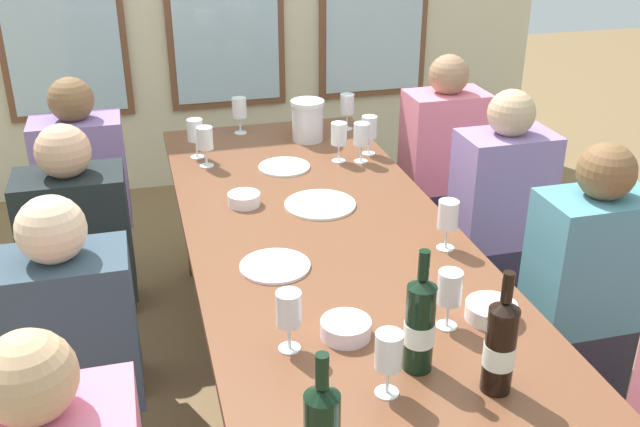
{
  "coord_description": "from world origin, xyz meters",
  "views": [
    {
      "loc": [
        -0.59,
        -2.18,
        1.9
      ],
      "look_at": [
        0.0,
        0.07,
        0.79
      ],
      "focal_mm": 41.08,
      "sensor_mm": 36.0,
      "label": 1
    }
  ],
  "objects_px": {
    "wine_bottle_1": "(500,346)",
    "wine_bottle_2": "(420,324)",
    "wine_glass_6": "(361,135)",
    "seated_person_3": "(583,301)",
    "white_plate_0": "(275,266)",
    "wine_glass_0": "(205,140)",
    "dining_table": "(325,252)",
    "seated_person_1": "(498,224)",
    "white_plate_1": "(284,167)",
    "wine_glass_3": "(369,128)",
    "wine_glass_7": "(347,106)",
    "wine_glass_10": "(448,217)",
    "seated_person_5": "(441,172)",
    "tasting_bowl_0": "(244,199)",
    "wine_glass_1": "(289,310)",
    "seated_person_0": "(83,275)",
    "metal_pitcher": "(308,120)",
    "tasting_bowl_3": "(346,328)",
    "wine_glass_9": "(339,136)",
    "white_plate_2": "(320,204)",
    "seated_person_4": "(87,206)",
    "wine_glass_4": "(195,131)",
    "wine_glass_2": "(239,110)",
    "tasting_bowl_1": "(491,311)",
    "seated_person_2": "(77,376)"
  },
  "relations": [
    {
      "from": "white_plate_0",
      "to": "wine_glass_0",
      "type": "xyz_separation_m",
      "value": [
        -0.11,
        0.93,
        0.11
      ]
    },
    {
      "from": "white_plate_0",
      "to": "wine_bottle_1",
      "type": "bearing_deg",
      "value": -60.98
    },
    {
      "from": "white_plate_1",
      "to": "wine_glass_4",
      "type": "bearing_deg",
      "value": 147.5
    },
    {
      "from": "seated_person_5",
      "to": "white_plate_0",
      "type": "bearing_deg",
      "value": -134.11
    },
    {
      "from": "white_plate_2",
      "to": "wine_glass_7",
      "type": "bearing_deg",
      "value": 66.92
    },
    {
      "from": "white_plate_2",
      "to": "wine_glass_6",
      "type": "height_order",
      "value": "wine_glass_6"
    },
    {
      "from": "wine_bottle_1",
      "to": "seated_person_0",
      "type": "xyz_separation_m",
      "value": [
        -1.03,
        1.22,
        -0.34
      ]
    },
    {
      "from": "white_plate_2",
      "to": "wine_glass_10",
      "type": "height_order",
      "value": "wine_glass_10"
    },
    {
      "from": "tasting_bowl_3",
      "to": "seated_person_4",
      "type": "distance_m",
      "value": 1.73
    },
    {
      "from": "wine_glass_2",
      "to": "seated_person_0",
      "type": "height_order",
      "value": "seated_person_0"
    },
    {
      "from": "wine_glass_7",
      "to": "wine_glass_10",
      "type": "height_order",
      "value": "same"
    },
    {
      "from": "tasting_bowl_0",
      "to": "wine_glass_9",
      "type": "height_order",
      "value": "wine_glass_9"
    },
    {
      "from": "wine_glass_6",
      "to": "seated_person_3",
      "type": "relative_size",
      "value": 0.16
    },
    {
      "from": "wine_glass_0",
      "to": "wine_glass_6",
      "type": "bearing_deg",
      "value": -10.32
    },
    {
      "from": "tasting_bowl_1",
      "to": "seated_person_3",
      "type": "distance_m",
      "value": 0.65
    },
    {
      "from": "wine_glass_7",
      "to": "wine_bottle_1",
      "type": "bearing_deg",
      "value": -96.04
    },
    {
      "from": "dining_table",
      "to": "seated_person_3",
      "type": "bearing_deg",
      "value": -20.66
    },
    {
      "from": "wine_bottle_1",
      "to": "wine_glass_6",
      "type": "xyz_separation_m",
      "value": [
        0.14,
        1.53,
        -0.01
      ]
    },
    {
      "from": "white_plate_0",
      "to": "seated_person_5",
      "type": "distance_m",
      "value": 1.54
    },
    {
      "from": "wine_glass_6",
      "to": "wine_glass_0",
      "type": "bearing_deg",
      "value": 169.68
    },
    {
      "from": "wine_glass_10",
      "to": "wine_glass_9",
      "type": "bearing_deg",
      "value": 98.29
    },
    {
      "from": "tasting_bowl_3",
      "to": "seated_person_2",
      "type": "xyz_separation_m",
      "value": [
        -0.74,
        0.3,
        -0.24
      ]
    },
    {
      "from": "wine_glass_3",
      "to": "wine_glass_0",
      "type": "bearing_deg",
      "value": 176.99
    },
    {
      "from": "white_plate_2",
      "to": "wine_glass_2",
      "type": "height_order",
      "value": "wine_glass_2"
    },
    {
      "from": "white_plate_0",
      "to": "wine_glass_1",
      "type": "bearing_deg",
      "value": -96.53
    },
    {
      "from": "wine_glass_2",
      "to": "dining_table",
      "type": "bearing_deg",
      "value": -84.27
    },
    {
      "from": "white_plate_2",
      "to": "metal_pitcher",
      "type": "relative_size",
      "value": 1.42
    },
    {
      "from": "wine_bottle_2",
      "to": "seated_person_3",
      "type": "xyz_separation_m",
      "value": [
        0.81,
        0.46,
        -0.35
      ]
    },
    {
      "from": "metal_pitcher",
      "to": "wine_glass_2",
      "type": "xyz_separation_m",
      "value": [
        -0.29,
        0.18,
        0.02
      ]
    },
    {
      "from": "metal_pitcher",
      "to": "wine_glass_9",
      "type": "height_order",
      "value": "metal_pitcher"
    },
    {
      "from": "tasting_bowl_0",
      "to": "wine_glass_1",
      "type": "relative_size",
      "value": 0.7
    },
    {
      "from": "tasting_bowl_0",
      "to": "wine_glass_0",
      "type": "xyz_separation_m",
      "value": [
        -0.09,
        0.43,
        0.09
      ]
    },
    {
      "from": "tasting_bowl_0",
      "to": "metal_pitcher",
      "type": "bearing_deg",
      "value": 57.64
    },
    {
      "from": "seated_person_1",
      "to": "seated_person_3",
      "type": "height_order",
      "value": "same"
    },
    {
      "from": "dining_table",
      "to": "seated_person_2",
      "type": "relative_size",
      "value": 2.24
    },
    {
      "from": "tasting_bowl_1",
      "to": "wine_glass_10",
      "type": "bearing_deg",
      "value": 83.72
    },
    {
      "from": "dining_table",
      "to": "seated_person_1",
      "type": "distance_m",
      "value": 0.91
    },
    {
      "from": "wine_bottle_1",
      "to": "wine_bottle_2",
      "type": "height_order",
      "value": "wine_bottle_2"
    },
    {
      "from": "metal_pitcher",
      "to": "tasting_bowl_3",
      "type": "distance_m",
      "value": 1.58
    },
    {
      "from": "wine_glass_7",
      "to": "seated_person_4",
      "type": "relative_size",
      "value": 0.16
    },
    {
      "from": "dining_table",
      "to": "wine_glass_6",
      "type": "height_order",
      "value": "wine_glass_6"
    },
    {
      "from": "wine_glass_1",
      "to": "seated_person_3",
      "type": "relative_size",
      "value": 0.16
    },
    {
      "from": "white_plate_1",
      "to": "wine_bottle_2",
      "type": "distance_m",
      "value": 1.43
    },
    {
      "from": "wine_glass_0",
      "to": "metal_pitcher",
      "type": "bearing_deg",
      "value": 22.82
    },
    {
      "from": "wine_glass_4",
      "to": "wine_glass_2",
      "type": "bearing_deg",
      "value": 49.03
    },
    {
      "from": "wine_glass_1",
      "to": "tasting_bowl_3",
      "type": "bearing_deg",
      "value": 6.46
    },
    {
      "from": "white_plate_1",
      "to": "wine_glass_9",
      "type": "bearing_deg",
      "value": 3.89
    },
    {
      "from": "wine_glass_0",
      "to": "wine_glass_3",
      "type": "relative_size",
      "value": 1.0
    },
    {
      "from": "white_plate_1",
      "to": "wine_bottle_2",
      "type": "relative_size",
      "value": 0.65
    },
    {
      "from": "wine_glass_0",
      "to": "wine_glass_7",
      "type": "relative_size",
      "value": 1.0
    }
  ]
}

